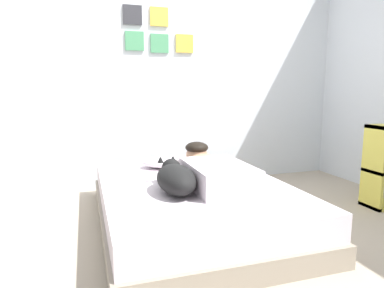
{
  "coord_description": "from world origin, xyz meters",
  "views": [
    {
      "loc": [
        -0.8,
        -2.27,
        1.06
      ],
      "look_at": [
        0.09,
        0.51,
        0.59
      ],
      "focal_mm": 31.68,
      "sensor_mm": 36.0,
      "label": 1
    }
  ],
  "objects_px": {
    "person_lying": "(211,169)",
    "dog": "(176,178)",
    "bed": "(191,202)",
    "cell_phone": "(193,184)",
    "coffee_cup": "(201,163)",
    "pillow": "(170,161)"
  },
  "relations": [
    {
      "from": "coffee_cup",
      "to": "dog",
      "type": "bearing_deg",
      "value": -122.4
    },
    {
      "from": "bed",
      "to": "person_lying",
      "type": "xyz_separation_m",
      "value": [
        0.14,
        -0.08,
        0.28
      ]
    },
    {
      "from": "pillow",
      "to": "cell_phone",
      "type": "relative_size",
      "value": 3.71
    },
    {
      "from": "pillow",
      "to": "person_lying",
      "type": "relative_size",
      "value": 0.57
    },
    {
      "from": "bed",
      "to": "person_lying",
      "type": "distance_m",
      "value": 0.32
    },
    {
      "from": "coffee_cup",
      "to": "cell_phone",
      "type": "distance_m",
      "value": 0.59
    },
    {
      "from": "pillow",
      "to": "dog",
      "type": "relative_size",
      "value": 0.9
    },
    {
      "from": "person_lying",
      "to": "coffee_cup",
      "type": "relative_size",
      "value": 7.36
    },
    {
      "from": "bed",
      "to": "pillow",
      "type": "distance_m",
      "value": 0.59
    },
    {
      "from": "person_lying",
      "to": "coffee_cup",
      "type": "height_order",
      "value": "person_lying"
    },
    {
      "from": "person_lying",
      "to": "dog",
      "type": "distance_m",
      "value": 0.36
    },
    {
      "from": "pillow",
      "to": "cell_phone",
      "type": "height_order",
      "value": "pillow"
    },
    {
      "from": "dog",
      "to": "pillow",
      "type": "bearing_deg",
      "value": 78.65
    },
    {
      "from": "person_lying",
      "to": "dog",
      "type": "height_order",
      "value": "person_lying"
    },
    {
      "from": "dog",
      "to": "coffee_cup",
      "type": "xyz_separation_m",
      "value": [
        0.42,
        0.67,
        -0.07
      ]
    },
    {
      "from": "person_lying",
      "to": "dog",
      "type": "xyz_separation_m",
      "value": [
        -0.33,
        -0.15,
        -0.0
      ]
    },
    {
      "from": "coffee_cup",
      "to": "bed",
      "type": "bearing_deg",
      "value": -118.05
    },
    {
      "from": "bed",
      "to": "coffee_cup",
      "type": "distance_m",
      "value": 0.54
    },
    {
      "from": "pillow",
      "to": "coffee_cup",
      "type": "relative_size",
      "value": 4.16
    },
    {
      "from": "bed",
      "to": "cell_phone",
      "type": "height_order",
      "value": "cell_phone"
    },
    {
      "from": "bed",
      "to": "person_lying",
      "type": "relative_size",
      "value": 2.16
    },
    {
      "from": "dog",
      "to": "coffee_cup",
      "type": "relative_size",
      "value": 4.6
    }
  ]
}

